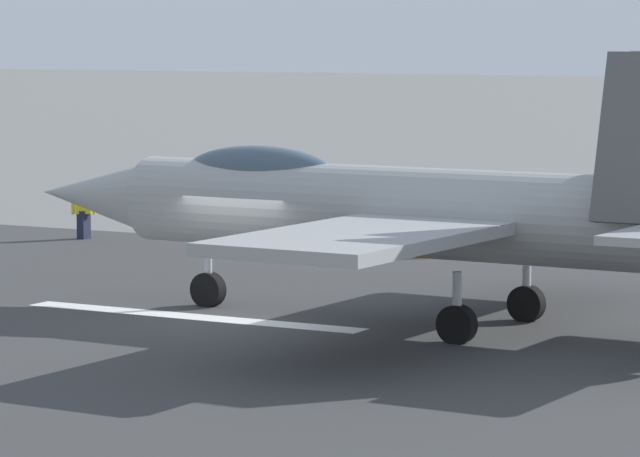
# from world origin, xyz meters

# --- Properties ---
(ground_plane) EXTENTS (400.00, 400.00, 0.00)m
(ground_plane) POSITION_xyz_m (0.00, 0.00, 0.00)
(ground_plane) COLOR slate
(runway_strip) EXTENTS (240.00, 26.00, 0.02)m
(runway_strip) POSITION_xyz_m (-0.02, 0.00, 0.01)
(runway_strip) COLOR #393939
(runway_strip) RESTS_ON ground
(fighter_jet) EXTENTS (17.52, 14.19, 5.59)m
(fighter_jet) POSITION_xyz_m (-3.81, -1.27, 2.39)
(fighter_jet) COLOR #9D9FA0
(fighter_jet) RESTS_ON ground
(crew_person) EXTENTS (0.62, 0.46, 1.56)m
(crew_person) POSITION_xyz_m (11.43, -10.99, 0.78)
(crew_person) COLOR #1E2338
(crew_person) RESTS_ON ground
(marker_cone_mid) EXTENTS (0.44, 0.44, 0.55)m
(marker_cone_mid) POSITION_xyz_m (0.82, -11.53, 0.28)
(marker_cone_mid) COLOR orange
(marker_cone_mid) RESTS_ON ground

